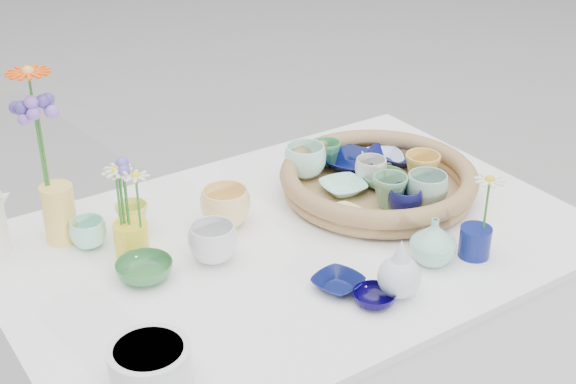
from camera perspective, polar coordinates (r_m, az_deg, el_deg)
wicker_tray at (r=1.93m, az=6.43°, el=0.78°), size 0.47×0.47×0.08m
tray_ceramic_0 at (r=2.03m, az=4.42°, el=2.15°), size 0.17×0.17×0.03m
tray_ceramic_1 at (r=2.08m, az=7.85°, el=2.59°), size 0.15×0.15×0.03m
tray_ceramic_2 at (r=1.96m, az=9.51°, el=1.59°), size 0.11×0.11×0.08m
tray_ceramic_3 at (r=1.95m, az=6.87°, el=0.83°), size 0.11×0.11×0.03m
tray_ceramic_4 at (r=1.85m, az=7.25°, el=0.06°), size 0.09×0.09×0.08m
tray_ceramic_5 at (r=1.91m, az=3.94°, el=0.33°), size 0.12×0.12×0.03m
tray_ceramic_6 at (r=1.97m, az=1.24°, el=2.23°), size 0.13×0.13×0.08m
tray_ceramic_7 at (r=1.96m, az=5.91°, el=1.54°), size 0.09×0.09×0.06m
tray_ceramic_8 at (r=2.06m, az=6.73°, el=2.37°), size 0.14×0.14×0.03m
tray_ceramic_9 at (r=1.83m, az=8.31°, el=-0.60°), size 0.10×0.10×0.06m
tray_ceramic_10 at (r=1.79m, az=3.99°, el=-1.74°), size 0.10×0.10×0.02m
tray_ceramic_11 at (r=1.87m, az=9.84°, el=0.16°), size 0.12×0.12×0.08m
tray_ceramic_12 at (r=2.04m, az=2.83°, el=2.78°), size 0.08×0.08×0.06m
loose_ceramic_0 at (r=1.81m, az=-11.00°, el=-1.79°), size 0.07×0.07×0.07m
loose_ceramic_1 at (r=1.80m, az=-4.47°, el=-1.09°), size 0.13×0.13×0.09m
loose_ceramic_2 at (r=1.65m, az=-10.17°, el=-5.51°), size 0.14×0.14×0.04m
loose_ceramic_3 at (r=1.68m, az=-5.37°, el=-3.62°), size 0.11×0.11×0.08m
loose_ceramic_4 at (r=1.60m, az=3.57°, el=-6.50°), size 0.12×0.12×0.02m
loose_ceramic_5 at (r=1.78m, az=-14.02°, el=-2.86°), size 0.10×0.10×0.06m
loose_ceramic_6 at (r=1.57m, az=6.13°, el=-7.49°), size 0.11×0.11×0.03m
fluted_bowl at (r=1.38m, az=-9.78°, el=-12.08°), size 0.16×0.16×0.07m
bud_vase_paleblue at (r=1.56m, az=7.96°, el=-5.31°), size 0.11×0.11×0.13m
bud_vase_seafoam at (r=1.69m, az=10.30°, el=-3.44°), size 0.10×0.10×0.10m
bud_vase_cobalt at (r=1.73m, az=13.15°, el=-3.47°), size 0.08×0.08×0.07m
single_daisy at (r=1.69m, az=13.94°, el=-0.88°), size 0.09×0.09×0.13m
tall_vase_yellow at (r=1.80m, az=-15.94°, el=-1.48°), size 0.08×0.08×0.13m
gerbera at (r=1.72m, az=-17.39°, el=4.17°), size 0.10×0.10×0.27m
hydrangea at (r=1.74m, az=-17.02°, el=3.00°), size 0.07×0.07×0.24m
daisy_cup at (r=1.72m, az=-11.05°, el=-3.34°), size 0.08×0.08×0.08m
daisy_posy at (r=1.65m, az=-11.23°, el=0.15°), size 0.10×0.10×0.17m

